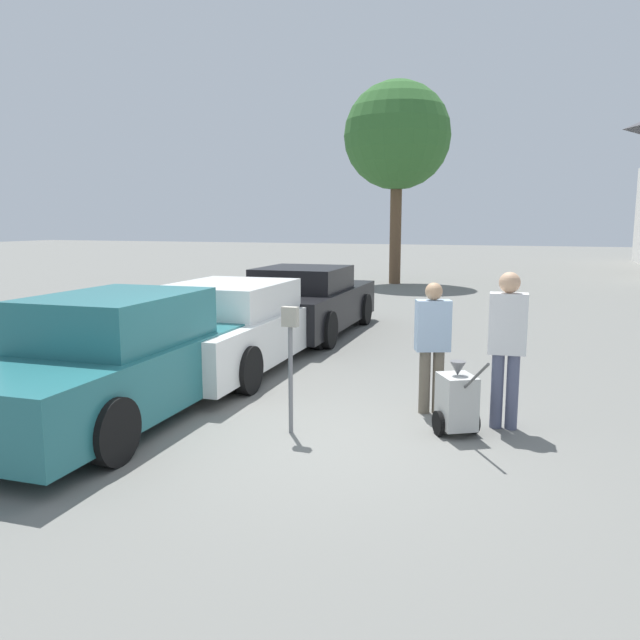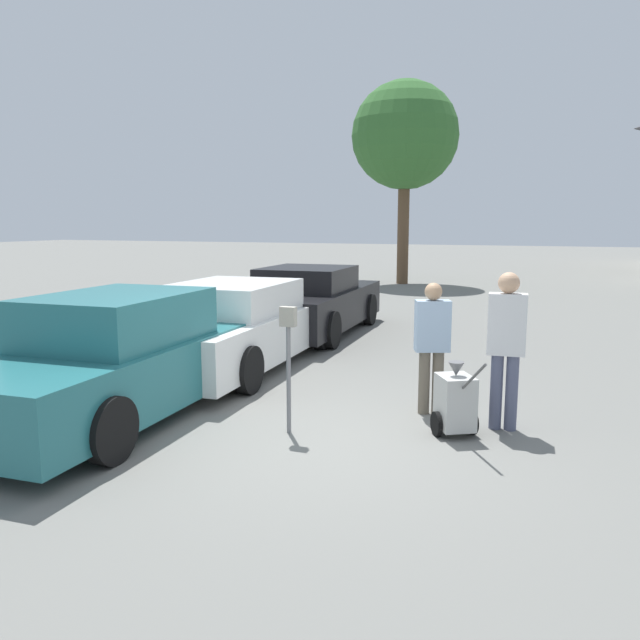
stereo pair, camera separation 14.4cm
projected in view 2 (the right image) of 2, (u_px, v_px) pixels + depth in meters
The scene contains 9 objects.
ground_plane at pixel (307, 440), 6.85m from camera, with size 120.00×120.00×0.00m, color slate.
parked_car_teal at pixel (128, 358), 7.78m from camera, with size 2.08×5.11×1.52m.
parked_car_white at pixel (237, 326), 10.38m from camera, with size 2.23×5.27×1.40m.
parked_car_black at pixel (310, 302), 13.35m from camera, with size 2.24×4.82×1.44m.
parking_meter at pixel (288, 346), 6.95m from camera, with size 0.18×0.09×1.45m.
person_worker at pixel (432, 340), 7.68m from camera, with size 0.47×0.36×1.64m.
person_supervisor at pixel (506, 340), 7.07m from camera, with size 0.43×0.25×1.82m.
equipment_cart at pixel (455, 402), 6.96m from camera, with size 0.67×0.95×1.00m.
shade_tree at pixel (405, 136), 23.41m from camera, with size 4.03×4.03×7.61m.
Camera 2 is at (2.50, -6.07, 2.38)m, focal length 35.00 mm.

